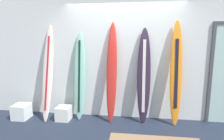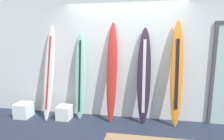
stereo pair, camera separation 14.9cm
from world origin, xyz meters
name	(u,v)px [view 1 (the left image)]	position (x,y,z in m)	size (l,w,h in m)	color
wall_back	(124,55)	(0.00, 1.30, 1.40)	(7.20, 0.20, 2.80)	silver
surfboard_ivory	(48,73)	(-1.62, 0.91, 1.03)	(0.24, 0.52, 2.07)	silver
surfboard_seafoam	(80,76)	(-0.95, 1.02, 0.95)	(0.26, 0.31, 1.90)	#80C3AE
surfboard_crimson	(112,73)	(-0.24, 1.00, 1.04)	(0.23, 0.39, 2.10)	red
surfboard_charcoal	(144,76)	(0.43, 1.02, 0.99)	(0.28, 0.29, 1.98)	#2B1E30
surfboard_sunset	(176,74)	(1.07, 1.01, 1.05)	(0.24, 0.32, 2.13)	orange
display_block_left	(22,112)	(-2.24, 0.81, 0.16)	(0.33, 0.33, 0.32)	white
display_block_center	(64,113)	(-1.28, 0.87, 0.15)	(0.30, 0.30, 0.30)	white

